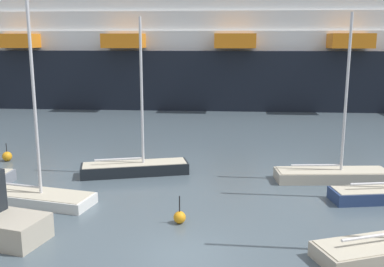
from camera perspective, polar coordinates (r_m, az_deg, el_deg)
ground_plane at (r=19.52m, az=-0.92°, el=-15.23°), size 600.00×600.00×0.00m
sailboat_0 at (r=26.51m, az=-19.76°, el=-7.26°), size 7.28×3.79×11.97m
sailboat_3 at (r=30.28m, az=-7.32°, el=-4.22°), size 7.37×3.34×10.35m
sailboat_5 at (r=30.08m, az=17.53°, el=-4.85°), size 7.28×2.32×10.54m
channel_buoy_0 at (r=22.35m, az=-1.60°, el=-10.68°), size 0.61×0.61×1.42m
channel_buoy_1 at (r=36.07m, az=-22.64°, el=-2.72°), size 0.71×0.71×1.36m
cruise_ship at (r=66.70m, az=-6.95°, el=11.61°), size 138.02×26.64×26.77m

